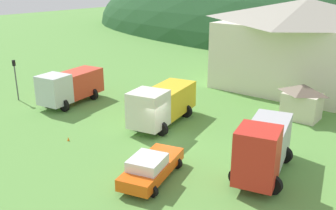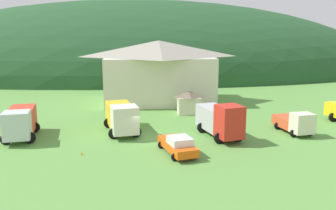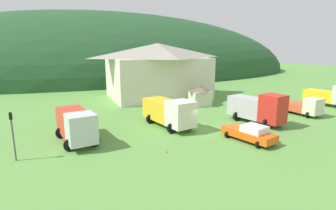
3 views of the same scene
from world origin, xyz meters
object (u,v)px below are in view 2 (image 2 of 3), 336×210
(depot_building, at_px, (159,70))
(traffic_cone_mid_row, at_px, (82,155))
(play_shed_cream, at_px, (189,102))
(traffic_cone_near_pickup, at_px, (127,136))
(service_pickup_orange, at_px, (178,145))
(heavy_rig_striped, at_px, (121,116))
(crane_truck_red, at_px, (220,119))
(light_truck_cream, at_px, (295,123))
(tow_truck_silver, at_px, (20,121))

(depot_building, xyz_separation_m, traffic_cone_mid_row, (-8.35, -23.98, -4.81))
(play_shed_cream, bearing_deg, traffic_cone_near_pickup, -129.23)
(play_shed_cream, bearing_deg, traffic_cone_mid_row, -128.07)
(play_shed_cream, height_order, service_pickup_orange, play_shed_cream)
(service_pickup_orange, relative_size, traffic_cone_near_pickup, 8.71)
(service_pickup_orange, distance_m, traffic_cone_mid_row, 8.46)
(traffic_cone_near_pickup, bearing_deg, depot_building, 76.38)
(heavy_rig_striped, bearing_deg, depot_building, 152.65)
(service_pickup_orange, xyz_separation_m, traffic_cone_near_pickup, (-4.57, 5.79, -0.83))
(heavy_rig_striped, xyz_separation_m, traffic_cone_mid_row, (-3.25, -6.86, -1.77))
(crane_truck_red, bearing_deg, light_truck_cream, 81.70)
(heavy_rig_striped, distance_m, traffic_cone_near_pickup, 2.43)
(light_truck_cream, relative_size, traffic_cone_near_pickup, 8.48)
(play_shed_cream, relative_size, traffic_cone_near_pickup, 4.94)
(tow_truck_silver, distance_m, traffic_cone_near_pickup, 10.76)
(depot_building, xyz_separation_m, heavy_rig_striped, (-5.10, -17.11, -3.04))
(tow_truck_silver, distance_m, service_pickup_orange, 16.40)
(depot_building, height_order, traffic_cone_near_pickup, depot_building)
(play_shed_cream, distance_m, tow_truck_silver, 20.74)
(depot_building, bearing_deg, traffic_cone_mid_row, -109.20)
(service_pickup_orange, bearing_deg, play_shed_cream, 153.34)
(heavy_rig_striped, distance_m, traffic_cone_mid_row, 7.80)
(depot_building, bearing_deg, crane_truck_red, -76.16)
(depot_building, bearing_deg, heavy_rig_striped, -106.60)
(tow_truck_silver, xyz_separation_m, service_pickup_orange, (15.18, -6.12, -0.93))
(play_shed_cream, bearing_deg, tow_truck_silver, -153.20)
(tow_truck_silver, bearing_deg, traffic_cone_mid_row, 41.81)
(heavy_rig_striped, height_order, traffic_cone_mid_row, heavy_rig_striped)
(play_shed_cream, bearing_deg, service_pickup_orange, -102.13)
(tow_truck_silver, xyz_separation_m, heavy_rig_striped, (10.03, 1.24, 0.01))
(tow_truck_silver, xyz_separation_m, crane_truck_red, (20.04, -1.56, 0.13))
(traffic_cone_mid_row, bearing_deg, traffic_cone_near_pickup, 54.16)
(tow_truck_silver, distance_m, light_truck_cream, 28.30)
(traffic_cone_near_pickup, bearing_deg, light_truck_cream, -1.61)
(depot_building, distance_m, play_shed_cream, 10.15)
(light_truck_cream, bearing_deg, depot_building, -153.57)
(heavy_rig_striped, relative_size, light_truck_cream, 1.43)
(play_shed_cream, xyz_separation_m, tow_truck_silver, (-18.51, -9.35, 0.20))
(tow_truck_silver, relative_size, light_truck_cream, 1.28)
(traffic_cone_mid_row, bearing_deg, heavy_rig_striped, 64.66)
(service_pickup_orange, height_order, traffic_cone_near_pickup, service_pickup_orange)
(heavy_rig_striped, bearing_deg, traffic_cone_mid_row, -36.09)
(crane_truck_red, height_order, light_truck_cream, crane_truck_red)
(play_shed_cream, distance_m, heavy_rig_striped, 11.73)
(play_shed_cream, bearing_deg, crane_truck_red, -82.01)
(heavy_rig_striped, relative_size, crane_truck_red, 1.08)
(heavy_rig_striped, distance_m, service_pickup_orange, 9.03)
(crane_truck_red, bearing_deg, service_pickup_orange, -60.21)
(service_pickup_orange, bearing_deg, heavy_rig_striped, -159.53)
(play_shed_cream, relative_size, heavy_rig_striped, 0.41)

